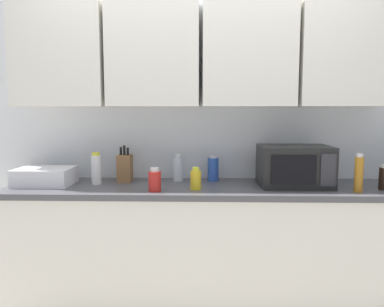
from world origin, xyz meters
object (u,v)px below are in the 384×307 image
(bottle_blue_cleaner, at_px, (213,169))
(bottle_soy_dark, at_px, (384,178))
(knife_block, at_px, (125,168))
(bottle_red_sauce, at_px, (155,180))
(bottle_white_jar, at_px, (96,169))
(dish_rack, at_px, (45,176))
(microwave, at_px, (294,166))
(bottle_yellow_mustard, at_px, (196,179))
(bottle_clear_tall, at_px, (178,168))
(bottle_amber_vinegar, at_px, (359,173))

(bottle_blue_cleaner, relative_size, bottle_soy_dark, 1.14)
(knife_block, bearing_deg, bottle_red_sauce, -51.55)
(knife_block, relative_size, bottle_white_jar, 1.18)
(dish_rack, relative_size, bottle_soy_dark, 2.29)
(microwave, relative_size, bottle_white_jar, 2.11)
(microwave, xyz_separation_m, bottle_yellow_mustard, (-0.68, -0.14, -0.07))
(bottle_clear_tall, bearing_deg, bottle_soy_dark, -11.46)
(knife_block, relative_size, bottle_soy_dark, 1.62)
(knife_block, xyz_separation_m, bottle_yellow_mustard, (0.53, -0.26, -0.04))
(bottle_yellow_mustard, height_order, bottle_amber_vinegar, bottle_amber_vinegar)
(knife_block, height_order, bottle_soy_dark, knife_block)
(bottle_clear_tall, bearing_deg, bottle_yellow_mustard, -66.14)
(dish_rack, xyz_separation_m, knife_block, (0.54, 0.13, 0.04))
(dish_rack, bearing_deg, bottle_red_sauce, -13.83)
(bottle_soy_dark, bearing_deg, bottle_white_jar, 176.05)
(bottle_red_sauce, xyz_separation_m, bottle_soy_dark, (1.51, 0.09, 0.01))
(knife_block, relative_size, bottle_blue_cleaner, 1.42)
(dish_rack, bearing_deg, bottle_white_jar, 5.34)
(knife_block, relative_size, bottle_yellow_mustard, 1.80)
(knife_block, bearing_deg, bottle_soy_dark, -7.53)
(bottle_red_sauce, bearing_deg, bottle_clear_tall, 71.25)
(microwave, distance_m, bottle_red_sauce, 0.97)
(bottle_yellow_mustard, relative_size, bottle_soy_dark, 0.90)
(dish_rack, xyz_separation_m, bottle_white_jar, (0.35, 0.03, 0.05))
(knife_block, xyz_separation_m, bottle_clear_tall, (0.39, 0.05, -0.01))
(microwave, distance_m, bottle_blue_cleaner, 0.59)
(microwave, height_order, knife_block, microwave)
(bottle_red_sauce, height_order, bottle_soy_dark, bottle_soy_dark)
(bottle_white_jar, bearing_deg, bottle_yellow_mustard, -13.04)
(bottle_yellow_mustard, xyz_separation_m, bottle_amber_vinegar, (1.04, -0.05, 0.05))
(bottle_white_jar, bearing_deg, bottle_clear_tall, 14.22)
(bottle_white_jar, xyz_separation_m, bottle_amber_vinegar, (1.75, -0.21, 0.01))
(bottle_red_sauce, height_order, bottle_clear_tall, bottle_clear_tall)
(bottle_white_jar, bearing_deg, knife_block, 28.27)
(knife_block, relative_size, bottle_clear_tall, 1.31)
(bottle_white_jar, xyz_separation_m, bottle_clear_tall, (0.57, 0.15, -0.01))
(bottle_blue_cleaner, bearing_deg, bottle_yellow_mustard, -111.17)
(microwave, relative_size, bottle_red_sauce, 3.10)
(bottle_white_jar, distance_m, bottle_yellow_mustard, 0.73)
(bottle_white_jar, height_order, bottle_red_sauce, bottle_white_jar)
(bottle_red_sauce, bearing_deg, dish_rack, 166.17)
(bottle_red_sauce, relative_size, bottle_soy_dark, 0.93)
(microwave, height_order, bottle_soy_dark, microwave)
(bottle_amber_vinegar, bearing_deg, knife_block, 168.73)
(bottle_white_jar, height_order, bottle_clear_tall, bottle_white_jar)
(bottle_blue_cleaner, bearing_deg, knife_block, -175.03)
(bottle_blue_cleaner, distance_m, bottle_red_sauce, 0.55)
(bottle_blue_cleaner, height_order, bottle_amber_vinegar, bottle_amber_vinegar)
(bottle_red_sauce, xyz_separation_m, bottle_clear_tall, (0.13, 0.38, 0.02))
(bottle_blue_cleaner, relative_size, bottle_white_jar, 0.83)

